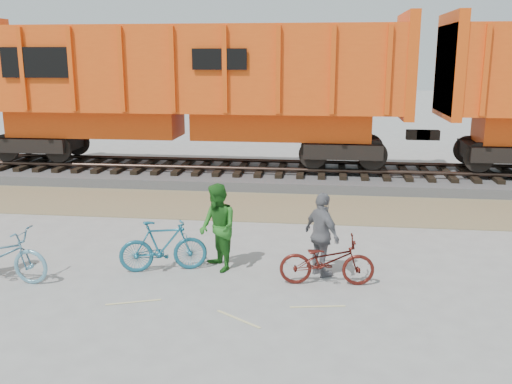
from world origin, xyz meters
TOP-DOWN VIEW (x-y plane):
  - ground at (0.00, 0.00)m, footprint 120.00×120.00m
  - gravel_strip at (0.00, 5.50)m, footprint 120.00×3.00m
  - ballast_bed at (0.00, 9.00)m, footprint 120.00×4.00m
  - track at (0.00, 9.00)m, footprint 120.00×2.60m
  - hopper_car_center at (-2.46, 9.00)m, footprint 14.00×3.13m
  - bicycle_teal at (-0.90, 0.64)m, footprint 1.69×0.89m
  - bicycle_maroon at (2.13, 0.36)m, footprint 1.70×0.70m
  - person_man at (0.10, 0.84)m, footprint 0.96×1.01m
  - person_woman at (2.03, 0.76)m, footprint 0.86×0.96m

SIDE VIEW (x-z plane):
  - ground at x=0.00m, z-range 0.00..0.00m
  - gravel_strip at x=0.00m, z-range 0.00..0.02m
  - ballast_bed at x=0.00m, z-range 0.00..0.30m
  - bicycle_maroon at x=2.13m, z-range 0.00..0.87m
  - track at x=0.00m, z-range 0.35..0.59m
  - bicycle_teal at x=-0.90m, z-range 0.00..0.98m
  - person_woman at x=2.03m, z-range 0.00..1.56m
  - person_man at x=0.10m, z-range 0.00..1.64m
  - hopper_car_center at x=-2.46m, z-range 0.68..5.33m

